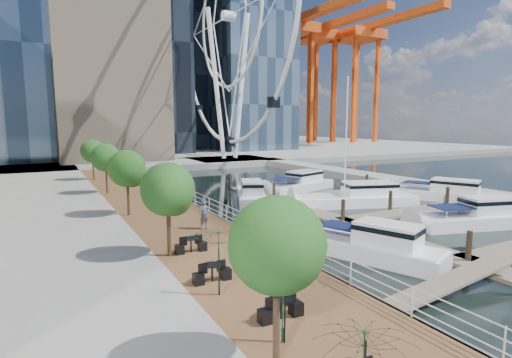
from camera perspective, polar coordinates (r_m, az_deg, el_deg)
The scene contains 18 objects.
ground at distance 23.34m, azimuth 19.64°, elevation -11.06°, with size 520.00×520.00×0.00m, color black.
boardwalk at distance 31.30m, azimuth -13.68°, elevation -5.04°, with size 6.00×60.00×1.00m, color brown.
seawall at distance 32.17m, azimuth -8.50°, elevation -4.54°, with size 0.25×60.00×1.00m, color #595954.
land_far at distance 117.93m, azimuth -20.41°, elevation 4.13°, with size 200.00×114.00×1.00m, color gray.
breakwater at distance 50.85m, azimuth 18.00°, elevation -0.24°, with size 4.00×60.00×1.00m, color gray.
pier at distance 73.60m, azimuth -3.77°, elevation 2.57°, with size 14.00×12.00×1.00m, color gray.
railing at distance 31.93m, azimuth -8.70°, elevation -2.76°, with size 0.10×60.00×1.05m, color white, non-canonical shape.
floating_docks at distance 35.45m, azimuth 16.30°, elevation -3.63°, with size 16.00×34.00×2.60m.
ferris_wheel at distance 75.57m, azimuth -3.96°, elevation 22.14°, with size 5.80×45.60×47.80m.
port_cranes at distance 139.34m, azimuth 9.10°, elevation 13.07°, with size 40.00×52.00×38.00m.
street_trees at distance 29.20m, azimuth -17.97°, elevation 1.42°, with size 2.60×42.60×4.60m.
cafe_tables at distance 15.28m, azimuth -1.89°, elevation -15.40°, with size 2.50×13.70×0.74m.
yacht_foreground at distance 33.23m, azimuth 28.90°, elevation -5.95°, with size 2.75×10.27×2.15m, color white, non-canonical shape.
pedestrian_near at distance 24.67m, azimuth -7.40°, elevation -5.02°, with size 0.66×0.43×1.81m, color #4D5066.
pedestrian_mid at distance 37.48m, azimuth -14.10°, elevation -0.64°, with size 0.94×0.73×1.93m, color #82735A.
pedestrian_far at distance 44.88m, azimuth -17.10°, elevation 0.44°, with size 0.95×0.39×1.62m, color #353A43.
moored_yachts at distance 36.28m, azimuth 15.30°, elevation -4.12°, with size 24.55×35.77×11.50m.
cafe_seating at distance 12.71m, azimuth 1.54°, elevation -15.96°, with size 4.01×10.50×2.74m.
Camera 1 is at (-16.67, -14.54, 7.44)m, focal length 28.00 mm.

